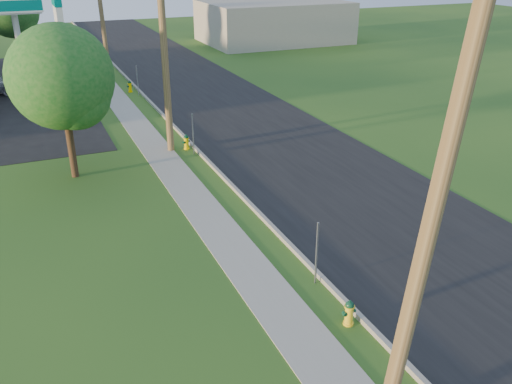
# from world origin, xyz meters

# --- Properties ---
(ground_plane) EXTENTS (140.00, 140.00, 0.00)m
(ground_plane) POSITION_xyz_m (0.00, 0.00, 0.00)
(ground_plane) COLOR #23491C
(ground_plane) RESTS_ON ground
(road) EXTENTS (8.00, 120.00, 0.02)m
(road) POSITION_xyz_m (4.50, 10.00, 0.01)
(road) COLOR black
(road) RESTS_ON ground
(curb) EXTENTS (0.15, 120.00, 0.15)m
(curb) POSITION_xyz_m (0.50, 10.00, 0.07)
(curb) COLOR gray
(curb) RESTS_ON ground
(sidewalk) EXTENTS (1.50, 120.00, 0.03)m
(sidewalk) POSITION_xyz_m (-1.25, 10.00, 0.01)
(sidewalk) COLOR gray
(sidewalk) RESTS_ON ground
(utility_pole_near) EXTENTS (1.40, 0.32, 9.48)m
(utility_pole_near) POSITION_xyz_m (-0.60, -1.00, 4.80)
(utility_pole_near) COLOR brown
(utility_pole_near) RESTS_ON ground
(utility_pole_mid) EXTENTS (1.40, 0.32, 9.80)m
(utility_pole_mid) POSITION_xyz_m (-0.60, 17.00, 4.95)
(utility_pole_mid) COLOR brown
(utility_pole_mid) RESTS_ON ground
(utility_pole_far) EXTENTS (1.40, 0.32, 9.50)m
(utility_pole_far) POSITION_xyz_m (-0.60, 35.00, 4.80)
(utility_pole_far) COLOR brown
(utility_pole_far) RESTS_ON ground
(sign_post_near) EXTENTS (0.05, 0.04, 2.00)m
(sign_post_near) POSITION_xyz_m (0.25, 4.20, 1.00)
(sign_post_near) COLOR gray
(sign_post_near) RESTS_ON ground
(sign_post_mid) EXTENTS (0.05, 0.04, 2.00)m
(sign_post_mid) POSITION_xyz_m (0.25, 16.00, 1.00)
(sign_post_mid) COLOR gray
(sign_post_mid) RESTS_ON ground
(sign_post_far) EXTENTS (0.05, 0.04, 2.00)m
(sign_post_far) POSITION_xyz_m (0.25, 28.20, 1.00)
(sign_post_far) COLOR gray
(sign_post_far) RESTS_ON ground
(price_pylon) EXTENTS (0.34, 2.04, 6.85)m
(price_pylon) POSITION_xyz_m (-4.50, 22.50, 5.43)
(price_pylon) COLOR gray
(price_pylon) RESTS_ON ground
(distant_building) EXTENTS (14.00, 10.00, 4.00)m
(distant_building) POSITION_xyz_m (18.00, 45.00, 2.00)
(distant_building) COLOR gray
(distant_building) RESTS_ON ground
(tree_verge) EXTENTS (4.22, 4.22, 6.39)m
(tree_verge) POSITION_xyz_m (-5.16, 15.36, 4.12)
(tree_verge) COLOR #322314
(tree_verge) RESTS_ON ground
(tree_lot) EXTENTS (4.33, 4.33, 6.56)m
(tree_lot) POSITION_xyz_m (-6.53, 41.98, 4.22)
(tree_lot) COLOR #322314
(tree_lot) RESTS_ON ground
(hydrant_near) EXTENTS (0.38, 0.34, 0.75)m
(hydrant_near) POSITION_xyz_m (0.11, 2.18, 0.37)
(hydrant_near) COLOR yellow
(hydrant_near) RESTS_ON ground
(hydrant_mid) EXTENTS (0.39, 0.35, 0.76)m
(hydrant_mid) POSITION_xyz_m (0.14, 16.83, 0.37)
(hydrant_mid) COLOR yellow
(hydrant_mid) RESTS_ON ground
(hydrant_far) EXTENTS (0.42, 0.37, 0.81)m
(hydrant_far) POSITION_xyz_m (-0.07, 29.34, 0.40)
(hydrant_far) COLOR #F6CE00
(hydrant_far) RESTS_ON ground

